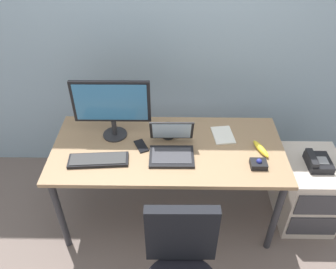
% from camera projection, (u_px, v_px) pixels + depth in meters
% --- Properties ---
extents(ground_plane, '(8.00, 8.00, 0.00)m').
position_uv_depth(ground_plane, '(168.00, 212.00, 2.92)').
color(ground_plane, '#716159').
extents(back_wall, '(6.00, 0.10, 2.80)m').
position_uv_depth(back_wall, '(169.00, 21.00, 2.61)').
color(back_wall, '#90A9B9').
rests_on(back_wall, ground).
extents(desk, '(1.67, 0.75, 0.74)m').
position_uv_depth(desk, '(168.00, 155.00, 2.50)').
color(desk, '#997855').
rests_on(desk, ground).
extents(file_cabinet, '(0.42, 0.53, 0.58)m').
position_uv_depth(file_cabinet, '(307.00, 190.00, 2.73)').
color(file_cabinet, beige).
rests_on(file_cabinet, ground).
extents(desk_phone, '(0.17, 0.20, 0.09)m').
position_uv_depth(desk_phone, '(318.00, 162.00, 2.51)').
color(desk_phone, black).
rests_on(desk_phone, file_cabinet).
extents(monitor_main, '(0.55, 0.18, 0.46)m').
position_uv_depth(monitor_main, '(111.00, 105.00, 2.40)').
color(monitor_main, '#262628').
rests_on(monitor_main, desk).
extents(keyboard, '(0.42, 0.17, 0.03)m').
position_uv_depth(keyboard, '(98.00, 160.00, 2.34)').
color(keyboard, black).
rests_on(keyboard, desk).
extents(laptop, '(0.31, 0.31, 0.22)m').
position_uv_depth(laptop, '(172.00, 147.00, 2.38)').
color(laptop, black).
rests_on(laptop, desk).
extents(trackball_mouse, '(0.11, 0.09, 0.07)m').
position_uv_depth(trackball_mouse, '(259.00, 164.00, 2.29)').
color(trackball_mouse, black).
rests_on(trackball_mouse, desk).
extents(coffee_mug, '(0.10, 0.09, 0.11)m').
position_uv_depth(coffee_mug, '(169.00, 131.00, 2.52)').
color(coffee_mug, black).
rests_on(coffee_mug, desk).
extents(paper_notepad, '(0.17, 0.23, 0.01)m').
position_uv_depth(paper_notepad, '(223.00, 135.00, 2.56)').
color(paper_notepad, white).
rests_on(paper_notepad, desk).
extents(cell_phone, '(0.12, 0.16, 0.01)m').
position_uv_depth(cell_phone, '(141.00, 146.00, 2.46)').
color(cell_phone, black).
rests_on(cell_phone, desk).
extents(banana, '(0.11, 0.19, 0.04)m').
position_uv_depth(banana, '(261.00, 149.00, 2.42)').
color(banana, yellow).
rests_on(banana, desk).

